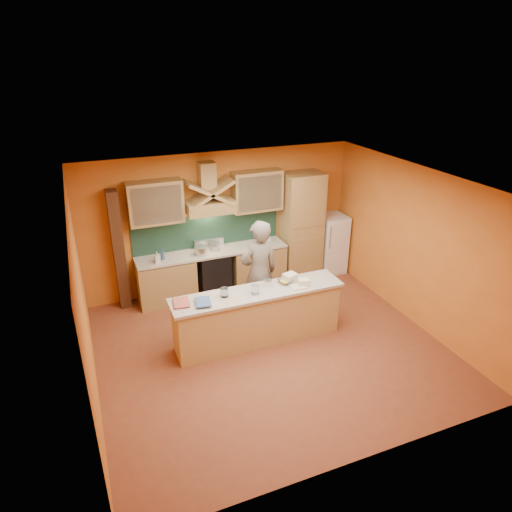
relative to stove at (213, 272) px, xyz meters
name	(u,v)px	position (x,y,z in m)	size (l,w,h in m)	color
floor	(270,348)	(0.30, -2.20, -0.45)	(5.50, 5.00, 0.01)	brown
ceiling	(273,184)	(0.30, -2.20, 2.35)	(5.50, 5.00, 0.01)	white
wall_back	(221,221)	(0.30, 0.30, 0.95)	(5.50, 0.02, 2.80)	orange
wall_front	(364,368)	(0.30, -4.70, 0.95)	(5.50, 0.02, 2.80)	orange
wall_left	(83,307)	(-2.45, -2.20, 0.95)	(0.02, 5.00, 2.80)	orange
wall_right	(415,247)	(3.05, -2.20, 0.95)	(0.02, 5.00, 2.80)	orange
base_cabinet_left	(166,281)	(-0.95, 0.00, -0.02)	(1.10, 0.60, 0.86)	#AB864E
base_cabinet_right	(257,266)	(0.95, 0.00, -0.02)	(1.10, 0.60, 0.86)	#AB864E
counter_top	(212,252)	(0.00, 0.00, 0.45)	(3.00, 0.62, 0.04)	#B5AC99
stove	(213,272)	(0.00, 0.00, 0.00)	(0.60, 0.58, 0.90)	black
backsplash	(207,230)	(0.00, 0.28, 0.80)	(3.00, 0.03, 0.70)	#173327
range_hood	(210,207)	(0.00, 0.05, 1.37)	(0.92, 0.50, 0.24)	#AB864E
hood_chimney	(207,175)	(0.00, 0.15, 1.95)	(0.30, 0.30, 0.50)	#AB864E
upper_cabinet_left	(155,202)	(-1.00, 0.12, 1.55)	(1.00, 0.35, 0.80)	#AB864E
upper_cabinet_right	(257,191)	(1.00, 0.12, 1.55)	(1.00, 0.35, 0.80)	#AB864E
pantry_column	(301,227)	(1.95, 0.00, 0.70)	(0.80, 0.60, 2.30)	#AB864E
fridge	(331,244)	(2.70, 0.00, 0.20)	(0.58, 0.60, 1.30)	white
trim_column_left	(119,251)	(-1.75, 0.15, 0.70)	(0.20, 0.30, 2.30)	#472816
island_body	(258,317)	(0.20, -1.90, -0.01)	(2.80, 0.55, 0.88)	tan
island_top	(258,292)	(0.20, -1.90, 0.47)	(2.90, 0.62, 0.05)	#B5AC99
person	(259,273)	(0.44, -1.34, 0.52)	(0.71, 0.47, 1.94)	#70665B
pot_large	(201,251)	(-0.25, -0.08, 0.53)	(0.24, 0.24, 0.16)	#B7B8BE
pot_small	(214,247)	(0.06, 0.04, 0.52)	(0.19, 0.19, 0.14)	#B2B1B8
soap_bottle_a	(157,257)	(-1.10, -0.14, 0.58)	(0.10, 0.10, 0.21)	beige
soap_bottle_b	(162,254)	(-0.98, -0.04, 0.58)	(0.08, 0.08, 0.22)	#2E4E81
bowl_back	(262,244)	(1.01, -0.10, 0.51)	(0.24, 0.24, 0.08)	white
dish_rack	(263,241)	(1.09, 0.00, 0.52)	(0.29, 0.23, 0.10)	white
book_lower	(173,304)	(-1.18, -1.82, 0.51)	(0.25, 0.33, 0.03)	#BA4F42
book_upper	(195,303)	(-0.86, -1.94, 0.53)	(0.24, 0.32, 0.02)	#436195
jar_large	(224,292)	(-0.36, -1.87, 0.57)	(0.13, 0.13, 0.15)	silver
jar_small	(255,290)	(0.13, -1.96, 0.57)	(0.13, 0.13, 0.14)	white
kitchen_scale	(268,283)	(0.42, -1.81, 0.55)	(0.12, 0.12, 0.10)	white
mixing_bowl	(286,281)	(0.75, -1.80, 0.53)	(0.25, 0.25, 0.06)	silver
cloth	(299,287)	(0.88, -2.03, 0.50)	(0.25, 0.19, 0.02)	beige
grocery_bag_a	(290,278)	(0.83, -1.79, 0.57)	(0.22, 0.17, 0.14)	beige
grocery_bag_b	(304,282)	(0.99, -2.00, 0.55)	(0.18, 0.14, 0.11)	beige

